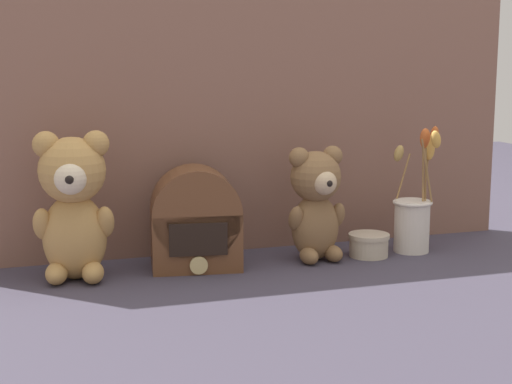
% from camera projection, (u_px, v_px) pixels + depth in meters
% --- Properties ---
extents(ground_plane, '(4.00, 4.00, 0.00)m').
position_uv_depth(ground_plane, '(259.00, 267.00, 1.72)').
color(ground_plane, '#3D3847').
extents(backdrop_wall, '(1.38, 0.02, 0.60)m').
position_uv_depth(backdrop_wall, '(237.00, 125.00, 1.82)').
color(backdrop_wall, '#845B4C').
rests_on(backdrop_wall, ground).
extents(teddy_bear_large, '(0.17, 0.16, 0.31)m').
position_uv_depth(teddy_bear_large, '(73.00, 203.00, 1.59)').
color(teddy_bear_large, tan).
rests_on(teddy_bear_large, ground).
extents(teddy_bear_medium, '(0.14, 0.13, 0.26)m').
position_uv_depth(teddy_bear_medium, '(316.00, 201.00, 1.75)').
color(teddy_bear_medium, olive).
rests_on(teddy_bear_medium, ground).
extents(flower_vase, '(0.10, 0.14, 0.30)m').
position_uv_depth(flower_vase, '(414.00, 214.00, 1.83)').
color(flower_vase, silver).
rests_on(flower_vase, ground).
extents(vintage_radio, '(0.21, 0.15, 0.22)m').
position_uv_depth(vintage_radio, '(196.00, 223.00, 1.69)').
color(vintage_radio, brown).
rests_on(vintage_radio, ground).
extents(decorative_tin_tall, '(0.09, 0.09, 0.05)m').
position_uv_depth(decorative_tin_tall, '(369.00, 245.00, 1.80)').
color(decorative_tin_tall, beige).
rests_on(decorative_tin_tall, ground).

